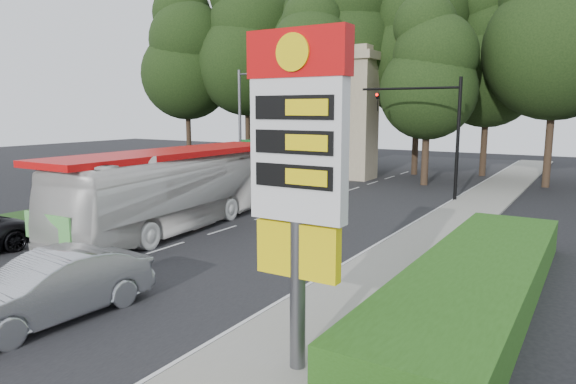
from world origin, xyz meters
The scene contains 19 objects.
road_surface centered at (0.00, 12.00, 0.01)m, with size 14.00×80.00×0.02m, color black.
sidewalk_right centered at (8.50, 12.00, 0.06)m, with size 3.00×80.00×0.12m, color gray.
grass_verge_left centered at (-9.50, 18.00, 0.01)m, with size 5.00×50.00×0.02m, color #193814.
hedge centered at (11.50, 8.00, 0.60)m, with size 3.00×14.00×1.20m, color #255015.
gas_station_pylon centered at (9.20, 1.99, 4.45)m, with size 2.10×0.45×6.85m.
traffic_signal_mast centered at (5.68, 24.00, 4.67)m, with size 6.10×0.35×7.20m.
streetlight_signs centered at (-6.99, 22.01, 4.44)m, with size 2.75×0.98×8.00m.
monument centered at (-2.00, 30.00, 5.10)m, with size 3.00×3.00×10.05m.
tree_far_west centered at (-22.00, 33.00, 10.68)m, with size 8.96×8.96×17.60m.
tree_west_mid centered at (-16.00, 35.00, 11.69)m, with size 9.80×9.80×19.25m.
tree_west_near centered at (-10.00, 37.00, 10.02)m, with size 8.40×8.40×16.50m.
tree_center_left centered at (-5.00, 33.00, 12.02)m, with size 10.08×10.08×19.80m.
tree_center_right centered at (1.00, 35.00, 11.02)m, with size 9.24×9.24×18.15m.
tree_east_near centered at (6.00, 37.00, 9.68)m, with size 8.12×8.12×15.95m.
tree_east_mid centered at (11.00, 33.00, 11.35)m, with size 9.52×9.52×18.70m.
tree_monument_left centered at (-6.00, 29.00, 8.68)m, with size 7.28×7.28×14.30m.
tree_monument_right centered at (3.50, 29.50, 8.01)m, with size 6.72×6.72×13.20m.
transit_bus centered at (-2.09, 10.23, 1.78)m, with size 3.00×12.80×3.57m, color silver.
sedan_silver centered at (2.49, 0.98, 0.87)m, with size 1.83×5.25×1.73m, color #AAACB2.
Camera 1 is at (14.20, -6.52, 5.36)m, focal length 32.00 mm.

